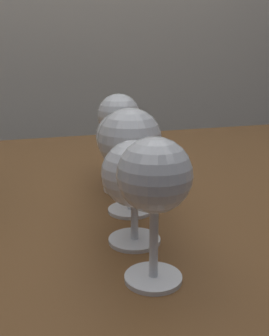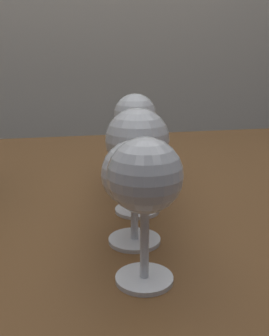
{
  "view_description": "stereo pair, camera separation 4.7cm",
  "coord_description": "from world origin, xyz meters",
  "px_view_note": "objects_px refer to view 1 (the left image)",
  "views": [
    {
      "loc": [
        -0.1,
        -0.66,
        0.97
      ],
      "look_at": [
        0.03,
        -0.23,
        0.84
      ],
      "focal_mm": 43.25,
      "sensor_mm": 36.0,
      "label": 1
    },
    {
      "loc": [
        -0.06,
        -0.67,
        0.97
      ],
      "look_at": [
        0.03,
        -0.23,
        0.84
      ],
      "focal_mm": 43.25,
      "sensor_mm": 36.0,
      "label": 2
    }
  ],
  "objects_px": {
    "wine_glass_rose": "(130,142)",
    "wine_glass_pinot": "(135,177)",
    "wine_glass_chardonnay": "(155,179)",
    "wine_glass_amber": "(119,117)",
    "wine_glass_cabernet": "(121,139)"
  },
  "relations": [
    {
      "from": "wine_glass_rose",
      "to": "wine_glass_pinot",
      "type": "bearing_deg",
      "value": -103.93
    },
    {
      "from": "wine_glass_chardonnay",
      "to": "wine_glass_pinot",
      "type": "xyz_separation_m",
      "value": [
        0.01,
        0.09,
        -0.02
      ]
    },
    {
      "from": "wine_glass_chardonnay",
      "to": "wine_glass_pinot",
      "type": "height_order",
      "value": "wine_glass_chardonnay"
    },
    {
      "from": "wine_glass_rose",
      "to": "wine_glass_amber",
      "type": "distance_m",
      "value": 0.19
    },
    {
      "from": "wine_glass_chardonnay",
      "to": "wine_glass_amber",
      "type": "height_order",
      "value": "wine_glass_amber"
    },
    {
      "from": "wine_glass_chardonnay",
      "to": "wine_glass_cabernet",
      "type": "distance_m",
      "value": 0.29
    },
    {
      "from": "wine_glass_pinot",
      "to": "wine_glass_cabernet",
      "type": "relative_size",
      "value": 0.96
    },
    {
      "from": "wine_glass_pinot",
      "to": "wine_glass_amber",
      "type": "xyz_separation_m",
      "value": [
        0.06,
        0.28,
        0.03
      ]
    },
    {
      "from": "wine_glass_chardonnay",
      "to": "wine_glass_amber",
      "type": "distance_m",
      "value": 0.37
    },
    {
      "from": "wine_glass_chardonnay",
      "to": "wine_glass_cabernet",
      "type": "bearing_deg",
      "value": 80.67
    },
    {
      "from": "wine_glass_pinot",
      "to": "wine_glass_cabernet",
      "type": "distance_m",
      "value": 0.2
    },
    {
      "from": "wine_glass_chardonnay",
      "to": "wine_glass_cabernet",
      "type": "relative_size",
      "value": 1.12
    },
    {
      "from": "wine_glass_rose",
      "to": "wine_glass_amber",
      "type": "xyz_separation_m",
      "value": [
        0.03,
        0.18,
        0.01
      ]
    },
    {
      "from": "wine_glass_pinot",
      "to": "wine_glass_rose",
      "type": "xyz_separation_m",
      "value": [
        0.02,
        0.1,
        0.02
      ]
    },
    {
      "from": "wine_glass_amber",
      "to": "wine_glass_cabernet",
      "type": "bearing_deg",
      "value": -103.2
    }
  ]
}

